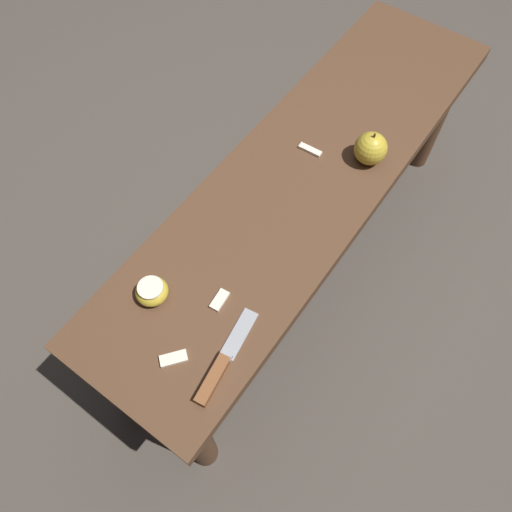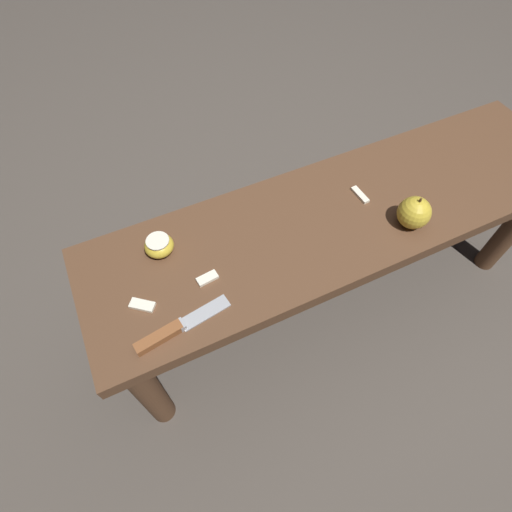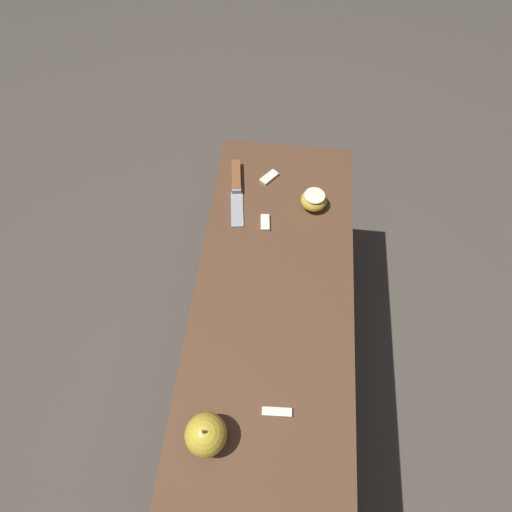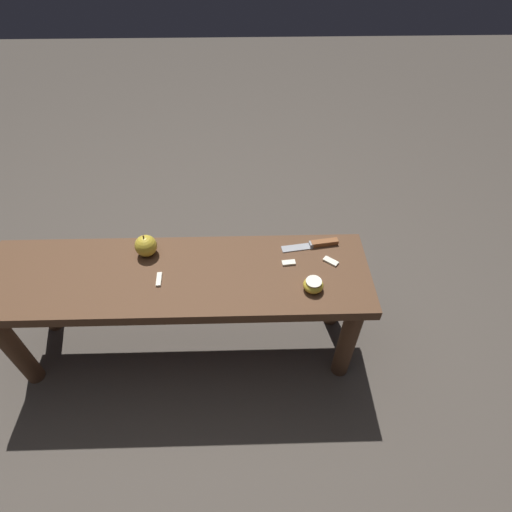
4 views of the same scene
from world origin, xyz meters
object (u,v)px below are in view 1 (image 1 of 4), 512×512
object	(u,v)px
wooden_bench	(305,192)
apple_whole	(371,149)
apple_cut	(152,291)
knife	(219,368)

from	to	relation	value
wooden_bench	apple_whole	size ratio (longest dim) A/B	15.19
apple_whole	apple_cut	xyz separation A→B (m)	(-0.59, 0.18, -0.02)
wooden_bench	apple_cut	bearing A→B (deg)	170.16
wooden_bench	knife	world-z (taller)	knife
knife	apple_whole	world-z (taller)	apple_whole
apple_whole	apple_cut	size ratio (longest dim) A/B	1.31
wooden_bench	apple_cut	distance (m)	0.49
wooden_bench	apple_whole	xyz separation A→B (m)	(0.11, -0.10, 0.13)
apple_whole	knife	bearing A→B (deg)	-177.60
wooden_bench	apple_cut	size ratio (longest dim) A/B	19.92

